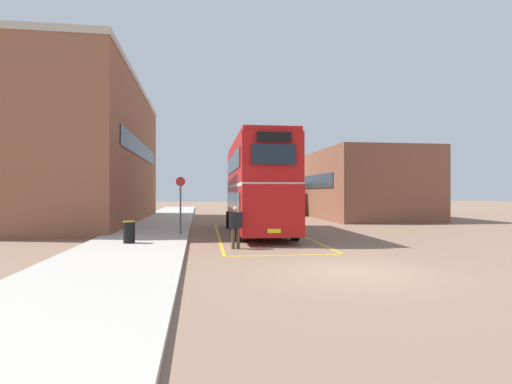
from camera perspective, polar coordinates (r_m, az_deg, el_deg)
The scene contains 10 objects.
ground_plane at distance 25.09m, azimuth 1.11°, elevation -4.90°, with size 135.60×135.60×0.00m, color #846651.
sidewalk_left at distance 27.26m, azimuth -13.38°, elevation -4.36°, with size 4.00×57.60×0.14m, color #B2ADA3.
brick_building_left at distance 30.48m, azimuth -21.89°, elevation 5.14°, with size 6.38×20.68×9.75m.
depot_building_right at distance 36.64m, azimuth 13.20°, elevation 0.91°, with size 7.71×17.39×5.46m.
double_decker_bus at distance 20.76m, azimuth 0.14°, elevation 1.03°, with size 2.98×10.60×4.75m.
single_deck_bus at distance 39.58m, azimuth 3.01°, elevation -0.74°, with size 2.83×8.75×3.02m.
pedestrian_boarding at distance 15.17m, azimuth -2.90°, elevation -4.61°, with size 0.52×0.35×1.61m.
litter_bin at distance 16.53m, azimuth -17.55°, elevation -5.43°, with size 0.47×0.47×0.86m.
bus_stop_sign at distance 19.30m, azimuth -10.66°, elevation -1.10°, with size 0.44×0.08×2.71m.
bay_marking_yellow at distance 18.95m, azimuth 0.95°, elevation -6.47°, with size 4.44×12.63×0.01m.
Camera 1 is at (-4.06, -10.27, 2.13)m, focal length 28.19 mm.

